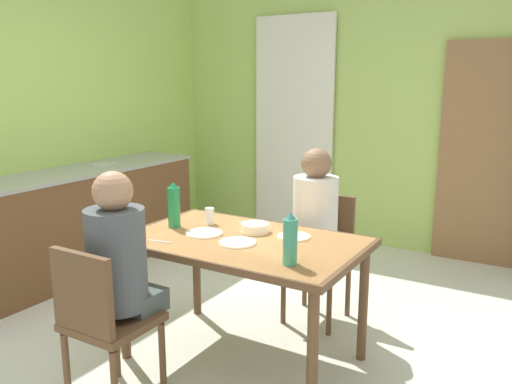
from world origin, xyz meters
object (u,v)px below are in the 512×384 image
Objects in this scene: chair_near_diner at (102,318)px; serving_bowl_center at (255,228)px; kitchen_counter at (73,222)px; dining_table at (243,252)px; person_far_diner at (314,214)px; water_bottle_green_far at (174,206)px; person_near_diner at (119,256)px; water_bottle_green_near at (290,240)px; chair_far_diner at (322,249)px.

serving_bowl_center is at bearing 70.59° from chair_near_diner.
dining_table is (2.05, -0.48, 0.23)m from kitchen_counter.
water_bottle_green_far is (-0.66, -0.65, 0.11)m from person_far_diner.
dining_table is 0.73m from person_near_diner.
chair_near_diner is 1.01m from water_bottle_green_near.
person_far_diner is 0.93m from water_bottle_green_near.
person_far_diner reaches higher than kitchen_counter.
water_bottle_green_far reaches higher than chair_far_diner.
person_far_diner is 2.87× the size of water_bottle_green_near.
chair_far_diner is at bearing 72.35° from chair_near_diner.
serving_bowl_center is (-0.01, 0.15, 0.11)m from dining_table.
water_bottle_green_far is at bearing 101.99° from chair_near_diner.
person_far_diner is 4.53× the size of serving_bowl_center.
water_bottle_green_near is at bearing 104.90° from chair_far_diner.
serving_bowl_center is (2.04, -0.33, 0.33)m from kitchen_counter.
person_near_diner reaches higher than kitchen_counter.
chair_near_diner is (-0.34, -0.78, -0.18)m from dining_table.
person_far_diner is at bearing 76.17° from dining_table.
water_bottle_green_near is (0.27, -0.88, 0.10)m from person_far_diner.
kitchen_counter is at bearing 143.60° from chair_near_diner.
water_bottle_green_far is 1.68× the size of serving_bowl_center.
chair_near_diner is (1.71, -1.26, 0.05)m from kitchen_counter.
kitchen_counter is 3.32× the size of person_far_diner.
chair_far_diner is 0.71m from serving_bowl_center.
person_near_diner and person_far_diner have the same top height.
water_bottle_green_far reaches higher than dining_table.
person_near_diner is at bearing -152.29° from water_bottle_green_near.
kitchen_counter is 2.94× the size of chair_far_diner.
chair_near_diner is 5.12× the size of serving_bowl_center.
chair_far_diner is 1.13× the size of person_near_diner.
chair_far_diner reaches higher than dining_table.
dining_table is 0.82m from chair_far_diner.
kitchen_counter is 2.22m from chair_far_diner.
person_near_diner is at bearing 90.00° from chair_near_diner.
serving_bowl_center is at bearing 67.58° from person_near_diner.
chair_far_diner is (0.16, 0.78, -0.18)m from dining_table.
chair_near_diner is at bearing -36.40° from kitchen_counter.
chair_far_diner is at bearing 70.78° from person_near_diner.
kitchen_counter is 9.51× the size of water_bottle_green_near.
water_bottle_green_near is (2.47, -0.72, 0.43)m from kitchen_counter.
dining_table is 4.80× the size of water_bottle_green_far.
person_far_diner reaches higher than serving_bowl_center.
kitchen_counter is 2.12m from chair_near_diner.
chair_near_diner is at bearing -144.89° from water_bottle_green_near.
water_bottle_green_near is at bearing 27.71° from person_near_diner.
person_far_diner reaches higher than water_bottle_green_near.
water_bottle_green_far is at bearing 165.76° from water_bottle_green_near.
dining_table is 1.58× the size of chair_near_diner.
dining_table is 0.87m from chair_near_diner.
serving_bowl_center is (-0.17, -0.49, 0.00)m from person_far_diner.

